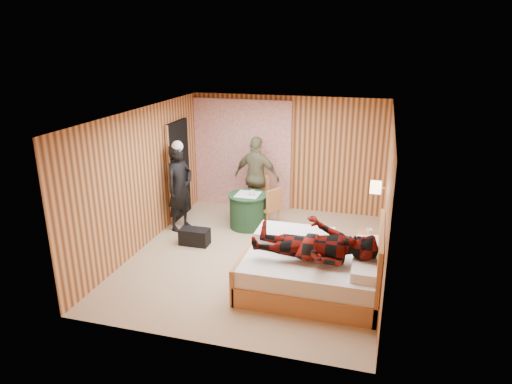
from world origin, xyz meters
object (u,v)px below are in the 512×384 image
(duffel_bag, at_px, (195,237))
(man_at_table, at_px, (257,177))
(chair_near, at_px, (270,205))
(woman_standing, at_px, (180,188))
(wall_lamp, at_px, (376,187))
(chair_far, at_px, (258,192))
(nightstand, at_px, (367,252))
(round_table, at_px, (248,210))
(man_on_bed, at_px, (315,235))
(bed, at_px, (314,269))

(duffel_bag, bearing_deg, man_at_table, 66.96)
(chair_near, relative_size, woman_standing, 0.49)
(wall_lamp, height_order, chair_far, wall_lamp)
(wall_lamp, distance_m, man_at_table, 2.86)
(duffel_bag, bearing_deg, nightstand, -1.60)
(round_table, distance_m, man_on_bed, 2.88)
(chair_near, xyz_separation_m, duffel_bag, (-1.16, -1.12, -0.34))
(nightstand, distance_m, chair_far, 2.95)
(woman_standing, distance_m, man_at_table, 1.67)
(round_table, bearing_deg, man_at_table, 90.00)
(nightstand, bearing_deg, bed, -129.59)
(chair_near, height_order, woman_standing, woman_standing)
(duffel_bag, bearing_deg, man_on_bed, -27.32)
(duffel_bag, distance_m, man_at_table, 1.99)
(wall_lamp, bearing_deg, chair_near, 157.30)
(bed, height_order, nightstand, bed)
(chair_near, relative_size, duffel_bag, 1.57)
(duffel_bag, height_order, woman_standing, woman_standing)
(wall_lamp, xyz_separation_m, man_on_bed, (-0.77, -1.49, -0.31))
(nightstand, distance_m, duffel_bag, 3.11)
(chair_far, bearing_deg, man_on_bed, -36.13)
(man_at_table, relative_size, man_on_bed, 0.97)
(duffel_bag, bearing_deg, chair_far, 65.56)
(chair_far, height_order, chair_near, chair_far)
(wall_lamp, height_order, nightstand, wall_lamp)
(bed, xyz_separation_m, duffel_bag, (-2.35, 0.98, -0.17))
(bed, xyz_separation_m, man_at_table, (-1.64, 2.70, 0.54))
(duffel_bag, relative_size, man_at_table, 0.31)
(nightstand, distance_m, man_at_table, 3.04)
(chair_far, distance_m, woman_standing, 1.70)
(round_table, distance_m, chair_near, 0.47)
(woman_standing, height_order, man_on_bed, man_on_bed)
(round_table, distance_m, woman_standing, 1.43)
(bed, bearing_deg, duffel_bag, 157.43)
(wall_lamp, relative_size, woman_standing, 0.15)
(wall_lamp, height_order, round_table, wall_lamp)
(wall_lamp, bearing_deg, round_table, 162.39)
(man_on_bed, bearing_deg, bed, 96.82)
(wall_lamp, distance_m, round_table, 2.73)
(chair_far, distance_m, man_at_table, 0.33)
(woman_standing, bearing_deg, chair_far, -29.81)
(nightstand, height_order, man_at_table, man_at_table)
(nightstand, height_order, man_on_bed, man_on_bed)
(wall_lamp, bearing_deg, duffel_bag, -174.80)
(wall_lamp, relative_size, chair_far, 0.28)
(nightstand, xyz_separation_m, duffel_bag, (-3.11, 0.06, -0.13))
(wall_lamp, relative_size, duffel_bag, 0.48)
(duffel_bag, bearing_deg, round_table, 55.54)
(round_table, bearing_deg, bed, -51.24)
(wall_lamp, xyz_separation_m, chair_far, (-2.40, 1.40, -0.76))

